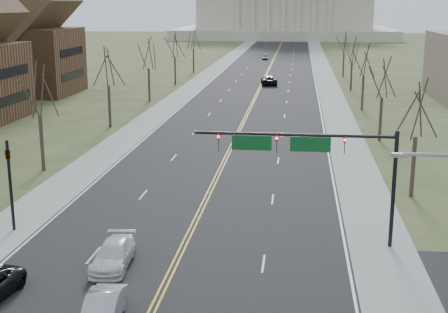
% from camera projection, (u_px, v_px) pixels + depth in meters
% --- Properties ---
extents(road, '(20.00, 380.00, 0.01)m').
position_uv_depth(road, '(267.00, 73.00, 132.41)').
color(road, black).
rests_on(road, ground).
extents(cross_road, '(120.00, 14.00, 0.01)m').
position_uv_depth(cross_road, '(162.00, 290.00, 32.16)').
color(cross_road, black).
rests_on(cross_road, ground).
extents(sidewalk_left, '(4.00, 380.00, 0.03)m').
position_uv_depth(sidewalk_left, '(211.00, 72.00, 133.79)').
color(sidewalk_left, gray).
rests_on(sidewalk_left, ground).
extents(sidewalk_right, '(4.00, 380.00, 0.03)m').
position_uv_depth(sidewalk_right, '(324.00, 73.00, 131.02)').
color(sidewalk_right, gray).
rests_on(sidewalk_right, ground).
extents(center_line, '(0.42, 380.00, 0.01)m').
position_uv_depth(center_line, '(267.00, 73.00, 132.41)').
color(center_line, gold).
rests_on(center_line, road).
extents(edge_line_left, '(0.15, 380.00, 0.01)m').
position_uv_depth(edge_line_left, '(221.00, 72.00, 133.54)').
color(edge_line_left, silver).
rests_on(edge_line_left, road).
extents(edge_line_right, '(0.15, 380.00, 0.01)m').
position_uv_depth(edge_line_right, '(314.00, 73.00, 131.27)').
color(edge_line_right, silver).
rests_on(edge_line_right, road).
extents(capitol, '(90.00, 60.00, 50.00)m').
position_uv_depth(capitol, '(285.00, 3.00, 263.88)').
color(capitol, beige).
rests_on(capitol, ground).
extents(signal_mast, '(12.12, 0.44, 7.20)m').
position_uv_depth(signal_mast, '(309.00, 152.00, 37.15)').
color(signal_mast, black).
rests_on(signal_mast, ground).
extents(signal_left, '(0.32, 0.36, 6.00)m').
position_uv_depth(signal_left, '(10.00, 175.00, 39.83)').
color(signal_left, black).
rests_on(signal_left, ground).
extents(tree_r_0, '(3.74, 3.74, 8.50)m').
position_uv_depth(tree_r_0, '(417.00, 112.00, 46.15)').
color(tree_r_0, '#33261E').
rests_on(tree_r_0, ground).
extents(tree_l_0, '(3.96, 3.96, 9.00)m').
position_uv_depth(tree_l_0, '(38.00, 93.00, 53.49)').
color(tree_l_0, '#33261E').
rests_on(tree_l_0, ground).
extents(tree_r_1, '(3.74, 3.74, 8.50)m').
position_uv_depth(tree_r_1, '(383.00, 80.00, 65.43)').
color(tree_r_1, '#33261E').
rests_on(tree_r_1, ground).
extents(tree_l_1, '(3.96, 3.96, 9.00)m').
position_uv_depth(tree_l_1, '(108.00, 69.00, 72.77)').
color(tree_l_1, '#33261E').
rests_on(tree_l_1, ground).
extents(tree_r_2, '(3.74, 3.74, 8.50)m').
position_uv_depth(tree_r_2, '(364.00, 62.00, 84.71)').
color(tree_r_2, '#33261E').
rests_on(tree_r_2, ground).
extents(tree_l_2, '(3.96, 3.96, 9.00)m').
position_uv_depth(tree_l_2, '(148.00, 55.00, 92.05)').
color(tree_l_2, '#33261E').
rests_on(tree_l_2, ground).
extents(tree_r_3, '(3.74, 3.74, 8.50)m').
position_uv_depth(tree_r_3, '(352.00, 51.00, 103.99)').
color(tree_r_3, '#33261E').
rests_on(tree_r_3, ground).
extents(tree_l_3, '(3.96, 3.96, 9.00)m').
position_uv_depth(tree_l_3, '(175.00, 46.00, 111.33)').
color(tree_l_3, '#33261E').
rests_on(tree_l_3, ground).
extents(tree_r_4, '(3.74, 3.74, 8.50)m').
position_uv_depth(tree_r_4, '(344.00, 44.00, 123.27)').
color(tree_r_4, '#33261E').
rests_on(tree_r_4, ground).
extents(tree_l_4, '(3.96, 3.96, 9.00)m').
position_uv_depth(tree_l_4, '(193.00, 40.00, 130.61)').
color(tree_l_4, '#33261E').
rests_on(tree_l_4, ground).
extents(bldg_left_far, '(17.10, 14.28, 23.25)m').
position_uv_depth(bldg_left_far, '(19.00, 34.00, 99.81)').
color(bldg_left_far, brown).
rests_on(bldg_left_far, ground).
extents(car_sb_inner_lead, '(1.84, 4.48, 1.44)m').
position_uv_depth(car_sb_inner_lead, '(103.00, 310.00, 28.55)').
color(car_sb_inner_lead, '#9A9EA2').
rests_on(car_sb_inner_lead, road).
extents(car_sb_inner_second, '(2.21, 4.87, 1.38)m').
position_uv_depth(car_sb_inner_second, '(113.00, 255.00, 34.88)').
color(car_sb_inner_second, silver).
rests_on(car_sb_inner_second, road).
extents(car_far_nb, '(3.34, 6.16, 1.64)m').
position_uv_depth(car_far_nb, '(269.00, 80.00, 112.71)').
color(car_far_nb, black).
rests_on(car_far_nb, road).
extents(car_far_sb, '(1.60, 3.94, 1.34)m').
position_uv_depth(car_far_sb, '(265.00, 57.00, 162.94)').
color(car_far_sb, '#4D5155').
rests_on(car_far_sb, road).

